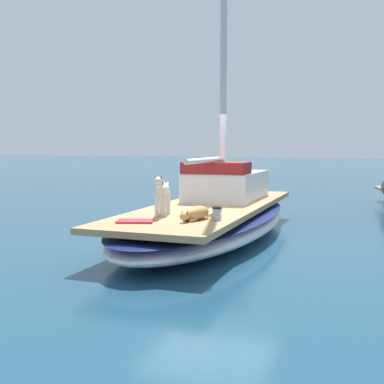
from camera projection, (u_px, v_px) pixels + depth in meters
The scene contains 8 objects.
ground_plane at pixel (210, 238), 9.99m from camera, with size 120.00×120.00×0.00m, color navy.
sailboat_main at pixel (210, 221), 9.96m from camera, with size 2.55×7.25×0.66m.
mast_main at pixel (222, 23), 10.29m from camera, with size 0.14×2.27×8.19m.
cabin_house at pixel (226, 184), 10.93m from camera, with size 1.41×2.23×0.84m.
dog_white at pixel (162, 191), 8.46m from camera, with size 0.33×0.93×0.70m.
dog_tan at pixel (196, 213), 7.96m from camera, with size 0.37×0.95×0.22m.
deck_winch at pixel (217, 214), 7.97m from camera, with size 0.16×0.16×0.21m.
deck_towel at pixel (135, 221), 7.74m from camera, with size 0.56×0.36×0.03m, color #C6333D.
Camera 1 is at (3.14, -9.35, 1.87)m, focal length 46.63 mm.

